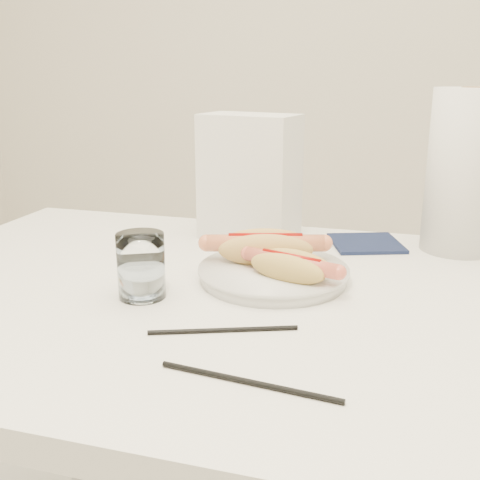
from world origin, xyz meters
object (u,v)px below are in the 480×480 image
(hotdog_right, at_px, (291,267))
(napkin_box, at_px, (249,178))
(table, at_px, (234,326))
(plate, at_px, (273,275))
(hotdog_left, at_px, (265,248))
(water_glass, at_px, (141,266))
(paper_towel_roll, at_px, (464,172))

(hotdog_right, distance_m, napkin_box, 0.30)
(table, bearing_deg, plate, 50.76)
(table, relative_size, hotdog_right, 7.66)
(plate, relative_size, hotdog_right, 1.49)
(plate, relative_size, hotdog_left, 1.20)
(table, xyz_separation_m, hotdog_left, (0.03, 0.09, 0.10))
(hotdog_left, height_order, napkin_box, napkin_box)
(water_glass, height_order, napkin_box, napkin_box)
(table, distance_m, water_glass, 0.18)
(plate, relative_size, water_glass, 2.38)
(hotdog_right, distance_m, paper_towel_roll, 0.41)
(water_glass, distance_m, paper_towel_roll, 0.61)
(hotdog_left, bearing_deg, paper_towel_roll, 19.59)
(hotdog_left, xyz_separation_m, hotdog_right, (0.06, -0.07, -0.00))
(plate, xyz_separation_m, hotdog_left, (-0.02, 0.03, 0.03))
(water_glass, relative_size, napkin_box, 0.40)
(hotdog_left, relative_size, paper_towel_roll, 0.65)
(table, bearing_deg, paper_towel_roll, 42.84)
(water_glass, xyz_separation_m, paper_towel_roll, (0.47, 0.38, 0.10))
(plate, distance_m, hotdog_right, 0.06)
(plate, xyz_separation_m, hotdog_right, (0.04, -0.04, 0.03))
(hotdog_left, bearing_deg, hotdog_right, -65.93)
(hotdog_right, bearing_deg, hotdog_left, 148.20)
(hotdog_right, bearing_deg, water_glass, -139.72)
(hotdog_left, bearing_deg, table, -122.42)
(table, relative_size, plate, 5.15)
(napkin_box, bearing_deg, water_glass, -90.46)
(plate, bearing_deg, table, -129.24)
(table, xyz_separation_m, paper_towel_roll, (0.34, 0.32, 0.21))
(plate, bearing_deg, hotdog_right, -45.12)
(plate, bearing_deg, hotdog_left, 123.86)
(hotdog_right, relative_size, water_glass, 1.60)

